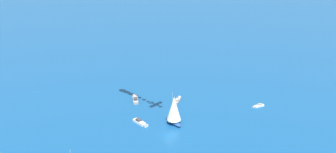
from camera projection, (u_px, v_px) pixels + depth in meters
name	position (u px, v px, depth m)	size (l,w,h in m)	color
ground_plane	(168.00, 136.00, 142.10)	(2000.00, 2000.00, 0.00)	navy
motorboat_near_centre	(135.00, 99.00, 171.81)	(8.60, 2.67, 2.47)	#9E9993
motorboat_far_port	(178.00, 100.00, 170.90)	(7.15, 4.99, 2.07)	#9E9993
sailboat_offshore	(174.00, 110.00, 149.03)	(10.65, 7.27, 13.27)	#23478C
motorboat_ahead	(258.00, 106.00, 165.31)	(2.70, 5.97, 1.68)	white
motorboat_mid_cluster	(141.00, 123.00, 150.34)	(7.73, 5.64, 2.26)	white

